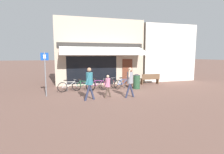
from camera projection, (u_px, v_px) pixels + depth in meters
ground_plane at (109, 91)px, 11.80m from camera, size 160.00×160.00×0.00m
shop_front at (98, 52)px, 15.60m from camera, size 7.39×4.46×5.39m
neighbour_building at (160, 53)px, 17.87m from camera, size 5.25×4.00×5.25m
bike_rack_rail at (97, 83)px, 12.35m from camera, size 4.25×0.04×0.57m
bicycle_silver at (70, 86)px, 11.74m from camera, size 1.60×0.68×0.81m
bicycle_green at (83, 86)px, 11.91m from camera, size 1.54×0.86×0.82m
bicycle_purple at (98, 85)px, 12.24m from camera, size 1.69×0.56×0.83m
bicycle_red at (109, 84)px, 12.56m from camera, size 1.63×0.77×0.83m
bicycle_blue at (123, 83)px, 12.78m from camera, size 1.69×0.71×0.83m
pedestrian_adult at (130, 79)px, 9.96m from camera, size 0.63×0.48×1.75m
pedestrian_child at (108, 84)px, 9.97m from camera, size 0.54×0.43×1.32m
pedestrian_second_adult at (89, 80)px, 9.37m from camera, size 0.63×0.55×1.78m
litter_bin at (137, 81)px, 12.66m from camera, size 0.51×0.51×1.09m
parking_sign at (45, 69)px, 10.16m from camera, size 0.44×0.07×2.63m
park_bench at (150, 79)px, 14.68m from camera, size 1.61×0.48×0.87m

